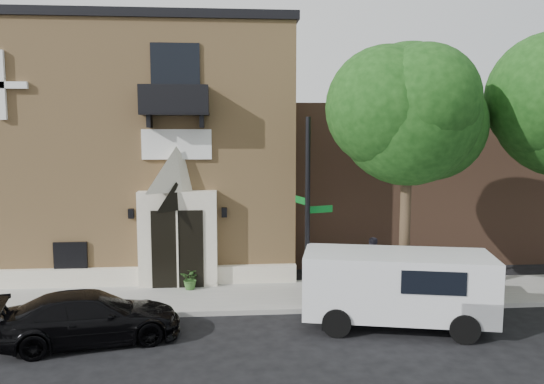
% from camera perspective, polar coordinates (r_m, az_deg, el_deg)
% --- Properties ---
extents(ground, '(120.00, 120.00, 0.00)m').
position_cam_1_polar(ground, '(15.86, -7.19, -13.15)').
color(ground, black).
rests_on(ground, ground).
extents(sidewalk, '(42.00, 3.00, 0.15)m').
position_cam_1_polar(sidewalk, '(17.24, -3.59, -11.21)').
color(sidewalk, gray).
rests_on(sidewalk, ground).
extents(church, '(12.20, 11.01, 9.30)m').
position_cam_1_polar(church, '(23.18, -13.91, 4.64)').
color(church, tan).
rests_on(church, ground).
extents(neighbour_building, '(18.00, 8.00, 6.40)m').
position_cam_1_polar(neighbour_building, '(26.53, 20.52, 1.52)').
color(neighbour_building, brown).
rests_on(neighbour_building, ground).
extents(street_tree_left, '(4.97, 4.38, 7.77)m').
position_cam_1_polar(street_tree_left, '(16.17, 14.64, 8.23)').
color(street_tree_left, '#38281C').
rests_on(street_tree_left, sidewalk).
extents(black_sedan, '(4.75, 2.77, 1.29)m').
position_cam_1_polar(black_sedan, '(14.52, -18.90, -12.63)').
color(black_sedan, black).
rests_on(black_sedan, ground).
extents(cargo_van, '(5.33, 3.03, 2.05)m').
position_cam_1_polar(cargo_van, '(15.04, 14.00, -9.80)').
color(cargo_van, silver).
rests_on(cargo_van, ground).
extents(street_sign, '(1.04, 0.86, 5.60)m').
position_cam_1_polar(street_sign, '(15.55, 3.86, -2.21)').
color(street_sign, black).
rests_on(street_sign, sidewalk).
extents(fire_hydrant, '(0.46, 0.37, 0.81)m').
position_cam_1_polar(fire_hydrant, '(17.23, 16.14, -9.84)').
color(fire_hydrant, '#A10909').
rests_on(fire_hydrant, sidewalk).
extents(dumpster, '(2.11, 1.50, 1.24)m').
position_cam_1_polar(dumpster, '(17.28, 18.42, -9.06)').
color(dumpster, '#0F391A').
rests_on(dumpster, sidewalk).
extents(planter, '(0.77, 0.71, 0.71)m').
position_cam_1_polar(planter, '(17.86, -8.72, -9.20)').
color(planter, '#335F27').
rests_on(planter, sidewalk).
extents(pedestrian_near, '(0.75, 0.69, 1.71)m').
position_cam_1_polar(pedestrian_near, '(17.97, 10.64, -7.49)').
color(pedestrian_near, black).
rests_on(pedestrian_near, sidewalk).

